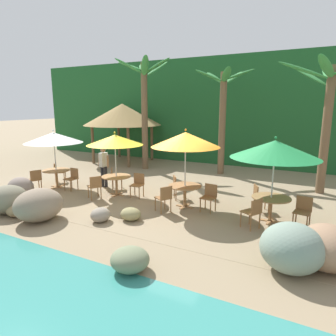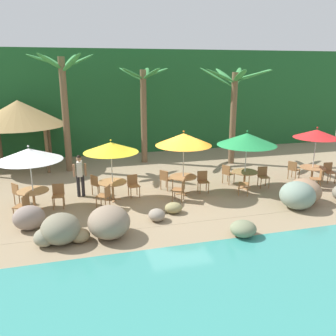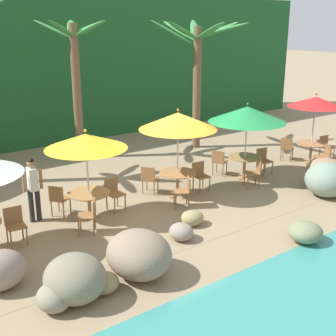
% 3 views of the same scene
% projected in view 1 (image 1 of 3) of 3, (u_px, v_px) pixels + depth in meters
% --- Properties ---
extents(ground_plane, '(120.00, 120.00, 0.00)m').
position_uv_depth(ground_plane, '(174.00, 207.00, 9.97)').
color(ground_plane, '#937F60').
extents(terrace_deck, '(18.00, 5.20, 0.01)m').
position_uv_depth(terrace_deck, '(174.00, 207.00, 9.97)').
color(terrace_deck, '#937F60').
rests_on(terrace_deck, ground).
extents(foliage_backdrop, '(28.00, 2.40, 6.00)m').
position_uv_depth(foliage_backdrop, '(243.00, 111.00, 17.17)').
color(foliage_backdrop, '#1E5628').
rests_on(foliage_backdrop, ground).
extents(rock_seawall, '(15.77, 3.04, 1.01)m').
position_uv_depth(rock_seawall, '(146.00, 226.00, 7.35)').
color(rock_seawall, gray).
rests_on(rock_seawall, ground).
extents(umbrella_white, '(2.28, 2.28, 2.39)m').
position_uv_depth(umbrella_white, '(54.00, 138.00, 11.94)').
color(umbrella_white, silver).
rests_on(umbrella_white, ground).
extents(dining_table_white, '(1.10, 1.10, 0.74)m').
position_uv_depth(dining_table_white, '(56.00, 173.00, 12.24)').
color(dining_table_white, '#A37547').
rests_on(dining_table_white, ground).
extents(chair_white_seaward, '(0.45, 0.46, 0.87)m').
position_uv_depth(chair_white_seaward, '(72.00, 177.00, 11.90)').
color(chair_white_seaward, olive).
rests_on(chair_white_seaward, ground).
extents(chair_white_inland, '(0.59, 0.59, 0.87)m').
position_uv_depth(chair_white_inland, '(58.00, 171.00, 13.07)').
color(chair_white_inland, olive).
rests_on(chair_white_inland, ground).
extents(chair_white_left, '(0.56, 0.56, 0.87)m').
position_uv_depth(chair_white_left, '(35.00, 179.00, 11.67)').
color(chair_white_left, olive).
rests_on(chair_white_left, ground).
extents(umbrella_yellow, '(2.07, 2.07, 2.40)m').
position_uv_depth(umbrella_yellow, '(115.00, 140.00, 10.86)').
color(umbrella_yellow, silver).
rests_on(umbrella_yellow, ground).
extents(dining_table_yellow, '(1.10, 1.10, 0.74)m').
position_uv_depth(dining_table_yellow, '(116.00, 179.00, 11.16)').
color(dining_table_yellow, '#A37547').
rests_on(dining_table_yellow, ground).
extents(chair_yellow_seaward, '(0.47, 0.48, 0.87)m').
position_uv_depth(chair_yellow_seaward, '(138.00, 183.00, 10.98)').
color(chair_yellow_seaward, olive).
rests_on(chair_yellow_seaward, ground).
extents(chair_yellow_inland, '(0.59, 0.59, 0.87)m').
position_uv_depth(chair_yellow_inland, '(115.00, 177.00, 12.00)').
color(chair_yellow_inland, olive).
rests_on(chair_yellow_inland, ground).
extents(chair_yellow_left, '(0.58, 0.58, 0.87)m').
position_uv_depth(chair_yellow_left, '(95.00, 186.00, 10.68)').
color(chair_yellow_left, olive).
rests_on(chair_yellow_left, ground).
extents(umbrella_orange, '(2.23, 2.23, 2.61)m').
position_uv_depth(umbrella_orange, '(186.00, 140.00, 9.51)').
color(umbrella_orange, silver).
rests_on(umbrella_orange, ground).
extents(dining_table_orange, '(1.10, 1.10, 0.74)m').
position_uv_depth(dining_table_orange, '(185.00, 189.00, 9.84)').
color(dining_table_orange, '#A37547').
rests_on(dining_table_orange, ground).
extents(chair_orange_seaward, '(0.46, 0.47, 0.87)m').
position_uv_depth(chair_orange_seaward, '(209.00, 196.00, 9.48)').
color(chair_orange_seaward, olive).
rests_on(chair_orange_seaward, ground).
extents(chair_orange_inland, '(0.59, 0.59, 0.87)m').
position_uv_depth(chair_orange_inland, '(178.00, 186.00, 10.67)').
color(chair_orange_inland, olive).
rests_on(chair_orange_inland, ground).
extents(chair_orange_left, '(0.58, 0.58, 0.87)m').
position_uv_depth(chair_orange_left, '(164.00, 197.00, 9.34)').
color(chair_orange_left, olive).
rests_on(chair_orange_left, ground).
extents(umbrella_green, '(2.46, 2.46, 2.49)m').
position_uv_depth(umbrella_green, '(275.00, 149.00, 8.28)').
color(umbrella_green, silver).
rests_on(umbrella_green, ground).
extents(dining_table_green, '(1.10, 1.10, 0.74)m').
position_uv_depth(dining_table_green, '(271.00, 201.00, 8.59)').
color(dining_table_green, '#A37547').
rests_on(dining_table_green, ground).
extents(chair_green_seaward, '(0.48, 0.48, 0.87)m').
position_uv_depth(chair_green_seaward, '(303.00, 210.00, 8.19)').
color(chair_green_seaward, olive).
rests_on(chair_green_seaward, ground).
extents(chair_green_inland, '(0.57, 0.57, 0.87)m').
position_uv_depth(chair_green_inland, '(259.00, 196.00, 9.44)').
color(chair_green_inland, olive).
rests_on(chair_green_inland, ground).
extents(chair_green_left, '(0.58, 0.58, 0.87)m').
position_uv_depth(chair_green_left, '(253.00, 211.00, 8.08)').
color(chair_green_left, olive).
rests_on(chair_green_left, ground).
extents(palm_tree_nearest, '(3.04, 2.68, 5.65)m').
position_uv_depth(palm_tree_nearest, '(144.00, 97.00, 15.30)').
color(palm_tree_nearest, brown).
rests_on(palm_tree_nearest, ground).
extents(palm_tree_second, '(2.69, 2.66, 5.02)m').
position_uv_depth(palm_tree_second, '(223.00, 106.00, 14.22)').
color(palm_tree_second, brown).
rests_on(palm_tree_second, ground).
extents(palm_tree_third, '(3.79, 3.81, 5.03)m').
position_uv_depth(palm_tree_third, '(329.00, 99.00, 10.88)').
color(palm_tree_third, brown).
rests_on(palm_tree_third, ground).
extents(palapa_hut, '(4.56, 4.56, 3.44)m').
position_uv_depth(palapa_hut, '(122.00, 115.00, 17.48)').
color(palapa_hut, brown).
rests_on(palapa_hut, ground).
extents(waiter_in_white, '(0.52, 0.36, 1.70)m').
position_uv_depth(waiter_in_white, '(104.00, 164.00, 12.25)').
color(waiter_in_white, '#232328').
rests_on(waiter_in_white, ground).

